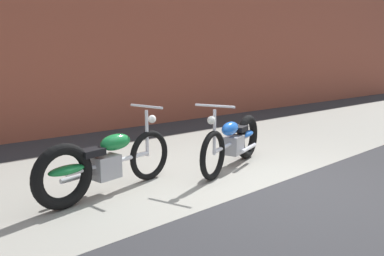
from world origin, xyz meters
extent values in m
plane|color=#2D2D30|center=(0.00, 0.00, 0.00)|extent=(80.00, 80.00, 0.00)
cube|color=gray|center=(0.00, 1.75, 0.00)|extent=(36.00, 3.50, 0.01)
cube|color=brown|center=(0.00, 5.20, 2.52)|extent=(36.00, 0.50, 5.04)
torus|color=black|center=(-0.93, 1.26, 0.34)|extent=(0.68, 0.20, 0.68)
torus|color=black|center=(-2.21, 1.04, 0.36)|extent=(0.74, 0.25, 0.73)
cylinder|color=silver|center=(-1.57, 1.15, 0.38)|extent=(1.23, 0.27, 0.06)
cube|color=#99999E|center=(-1.65, 1.13, 0.34)|extent=(0.35, 0.27, 0.28)
ellipsoid|color=#197A38|center=(-1.49, 1.16, 0.62)|extent=(0.47, 0.26, 0.20)
ellipsoid|color=#197A38|center=(-2.16, 1.05, 0.42)|extent=(0.46, 0.25, 0.10)
cube|color=black|center=(-1.85, 1.10, 0.56)|extent=(0.31, 0.24, 0.08)
cylinder|color=silver|center=(-0.97, 1.25, 0.65)|extent=(0.05, 0.05, 0.62)
cylinder|color=silver|center=(-0.97, 1.25, 1.01)|extent=(0.13, 0.58, 0.03)
sphere|color=white|center=(-0.87, 1.27, 0.83)|extent=(0.11, 0.11, 0.11)
cylinder|color=silver|center=(-1.91, 1.24, 0.26)|extent=(0.55, 0.15, 0.06)
torus|color=black|center=(-0.29, 0.69, 0.34)|extent=(0.67, 0.30, 0.68)
torus|color=black|center=(0.94, 1.12, 0.36)|extent=(0.73, 0.36, 0.73)
cylinder|color=silver|center=(0.33, 0.90, 0.38)|extent=(1.18, 0.46, 0.06)
cube|color=#99999E|center=(0.40, 0.93, 0.34)|extent=(0.37, 0.31, 0.28)
ellipsoid|color=blue|center=(0.25, 0.88, 0.62)|extent=(0.48, 0.32, 0.20)
ellipsoid|color=blue|center=(0.89, 1.10, 0.42)|extent=(0.47, 0.32, 0.10)
cube|color=black|center=(0.59, 0.99, 0.56)|extent=(0.33, 0.28, 0.08)
cylinder|color=silver|center=(-0.25, 0.70, 0.65)|extent=(0.06, 0.06, 0.62)
cylinder|color=silver|center=(-0.25, 0.70, 1.01)|extent=(0.22, 0.56, 0.03)
sphere|color=white|center=(-0.34, 0.67, 0.83)|extent=(0.11, 0.11, 0.11)
cylinder|color=silver|center=(0.68, 0.87, 0.26)|extent=(0.54, 0.24, 0.06)
camera|label=1|loc=(-3.63, -2.69, 1.57)|focal=33.83mm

